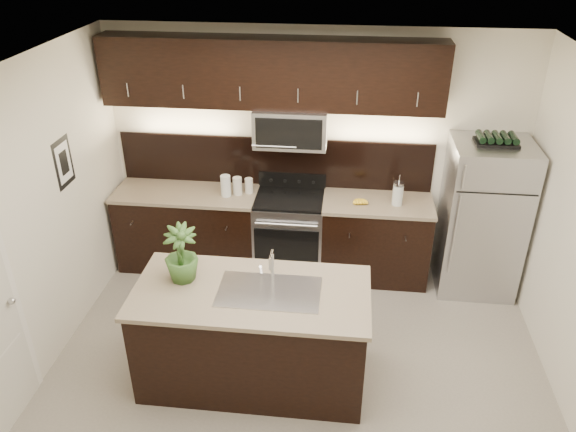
{
  "coord_description": "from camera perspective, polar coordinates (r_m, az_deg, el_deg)",
  "views": [
    {
      "loc": [
        0.35,
        -3.74,
        3.7
      ],
      "look_at": [
        -0.14,
        0.55,
        1.33
      ],
      "focal_mm": 35.0,
      "sensor_mm": 36.0,
      "label": 1
    }
  ],
  "objects": [
    {
      "name": "ground",
      "position": [
        5.27,
        0.84,
        -15.79
      ],
      "size": [
        4.5,
        4.5,
        0.0
      ],
      "primitive_type": "plane",
      "color": "gray",
      "rests_on": "ground"
    },
    {
      "name": "room_walls",
      "position": [
        4.24,
        -0.55,
        0.55
      ],
      "size": [
        4.52,
        4.02,
        2.71
      ],
      "color": "silver",
      "rests_on": "ground"
    },
    {
      "name": "counter_run",
      "position": [
        6.37,
        -1.69,
        -1.72
      ],
      "size": [
        3.51,
        0.65,
        0.94
      ],
      "color": "black",
      "rests_on": "ground"
    },
    {
      "name": "upper_fixtures",
      "position": [
        5.85,
        -1.46,
        13.26
      ],
      "size": [
        3.49,
        0.4,
        1.66
      ],
      "color": "black",
      "rests_on": "counter_run"
    },
    {
      "name": "island",
      "position": [
        4.96,
        -3.59,
        -11.93
      ],
      "size": [
        1.96,
        0.96,
        0.94
      ],
      "color": "black",
      "rests_on": "ground"
    },
    {
      "name": "sink_faucet",
      "position": [
        4.64,
        -1.91,
        -7.47
      ],
      "size": [
        0.84,
        0.5,
        0.28
      ],
      "color": "silver",
      "rests_on": "island"
    },
    {
      "name": "refrigerator",
      "position": [
        6.26,
        19.09,
        -0.2
      ],
      "size": [
        0.81,
        0.73,
        1.67
      ],
      "primitive_type": "cube",
      "color": "#B2B2B7",
      "rests_on": "ground"
    },
    {
      "name": "wine_rack",
      "position": [
        5.91,
        20.44,
        7.3
      ],
      "size": [
        0.41,
        0.26,
        0.1
      ],
      "color": "black",
      "rests_on": "refrigerator"
    },
    {
      "name": "plant",
      "position": [
        4.74,
        -10.83,
        -3.78
      ],
      "size": [
        0.35,
        0.35,
        0.5
      ],
      "primitive_type": "imported",
      "rotation": [
        0.0,
        0.0,
        0.27
      ],
      "color": "#345B24",
      "rests_on": "island"
    },
    {
      "name": "canisters",
      "position": [
        6.16,
        -5.45,
        3.07
      ],
      "size": [
        0.33,
        0.2,
        0.24
      ],
      "rotation": [
        0.0,
        0.0,
        0.42
      ],
      "color": "silver",
      "rests_on": "counter_run"
    },
    {
      "name": "french_press",
      "position": [
        6.02,
        11.09,
        2.21
      ],
      "size": [
        0.12,
        0.12,
        0.34
      ],
      "rotation": [
        0.0,
        0.0,
        -0.1
      ],
      "color": "silver",
      "rests_on": "counter_run"
    },
    {
      "name": "bananas",
      "position": [
        6.01,
        6.91,
        1.48
      ],
      "size": [
        0.18,
        0.15,
        0.05
      ],
      "primitive_type": "ellipsoid",
      "rotation": [
        0.0,
        0.0,
        0.15
      ],
      "color": "yellow",
      "rests_on": "counter_run"
    }
  ]
}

